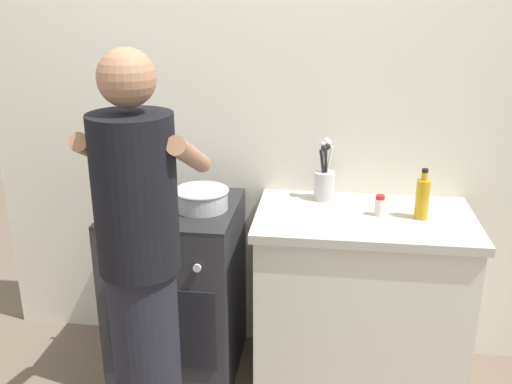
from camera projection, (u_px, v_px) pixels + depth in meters
back_wall at (295, 121)px, 2.87m from camera, size 3.20×0.10×2.50m
countertop at (359, 301)px, 2.77m from camera, size 1.00×0.60×0.90m
stove_range at (178, 290)px, 2.88m from camera, size 0.60×0.62×0.90m
pot at (145, 193)px, 2.73m from camera, size 0.25×0.18×0.11m
mixing_bowl at (201, 198)px, 2.68m from camera, size 0.26×0.26×0.10m
utensil_crock at (324, 180)px, 2.79m from camera, size 0.10×0.10×0.31m
spice_bottle at (380, 206)px, 2.60m from camera, size 0.04×0.04×0.10m
oil_bottle at (422, 198)px, 2.55m from camera, size 0.06×0.06×0.23m
person at (142, 277)px, 2.14m from camera, size 0.41×0.50×1.70m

